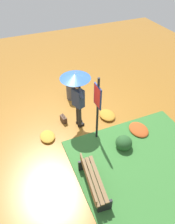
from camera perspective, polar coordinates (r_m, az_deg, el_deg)
The scene contains 11 objects.
ground_plane at distance 7.78m, azimuth -2.36°, elevation -2.38°, with size 18.00×18.00×0.00m, color #9E6623.
grass_verge at distance 6.47m, azimuth 18.22°, elevation -17.27°, with size 4.80×4.00×0.05m.
person_with_umbrella at distance 6.72m, azimuth -2.92°, elevation 6.65°, with size 0.96×0.96×2.04m.
info_sign_post at distance 6.22m, azimuth 2.68°, elevation 2.28°, with size 0.44×0.07×2.30m.
handbag at distance 7.71m, azimuth -6.38°, elevation -1.85°, with size 0.32×0.19×0.37m.
park_bench at distance 5.76m, azimuth 1.32°, elevation -17.81°, with size 1.40×0.53×0.75m.
trash_bin at distance 8.61m, azimuth -4.33°, elevation 5.99°, with size 0.42×0.42×0.83m.
shrub_cluster at distance 6.87m, azimuth 9.58°, elevation -7.95°, with size 0.57×0.51×0.46m.
leaf_pile_near_person at distance 7.54m, azimuth 13.42°, elevation -4.55°, with size 0.77×0.61×0.17m.
leaf_pile_by_bench at distance 7.93m, azimuth 5.26°, elevation -0.82°, with size 0.68×0.54×0.15m.
leaf_pile_far_path at distance 7.27m, azimuth -10.56°, elevation -6.41°, with size 0.60×0.48×0.13m.
Camera 1 is at (-5.35, 1.91, 5.31)m, focal length 34.46 mm.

